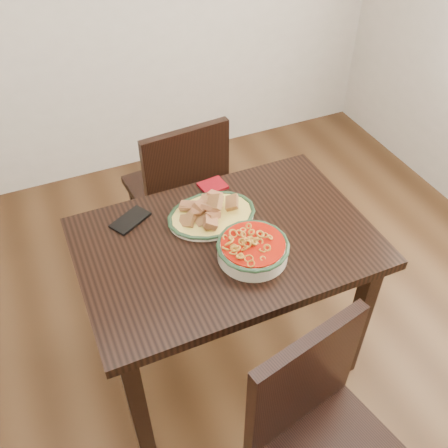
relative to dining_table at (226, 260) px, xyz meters
name	(u,v)px	position (x,y,z in m)	size (l,w,h in m)	color
floor	(236,366)	(0.01, -0.09, -0.64)	(3.50, 3.50, 0.00)	#392312
dining_table	(226,260)	(0.00, 0.00, 0.00)	(1.09, 0.73, 0.75)	black
chair_far	(180,187)	(0.04, 0.66, -0.14)	(0.45, 0.45, 0.89)	black
chair_near	(321,433)	(0.02, -0.69, -0.14)	(0.50, 0.50, 0.89)	black
fish_plate	(212,209)	(0.00, 0.13, 0.16)	(0.34, 0.27, 0.11)	white
noodle_bowl	(253,248)	(0.05, -0.12, 0.15)	(0.26, 0.26, 0.08)	beige
smartphone	(130,220)	(-0.30, 0.24, 0.12)	(0.15, 0.08, 0.01)	black
napkin	(213,186)	(0.08, 0.31, 0.12)	(0.11, 0.09, 0.01)	maroon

